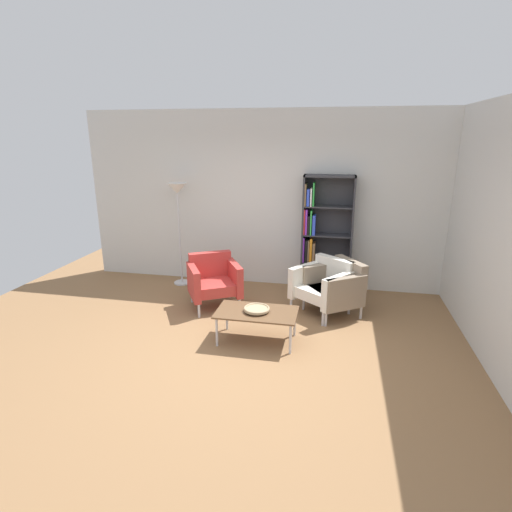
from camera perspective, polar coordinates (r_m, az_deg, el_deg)
ground_plane at (r=5.00m, az=-2.90°, el=-13.20°), size 8.32×8.32×0.00m
plaster_back_panel at (r=6.82m, az=2.09°, el=7.88°), size 6.40×0.12×2.90m
plaster_right_partition at (r=5.21m, az=30.97°, el=2.79°), size 0.12×5.20×2.90m
bookshelf_tall at (r=6.64m, az=9.15°, el=2.58°), size 0.80×0.30×1.90m
coffee_table_low at (r=5.05m, az=0.10°, el=-8.13°), size 1.00×0.56×0.40m
decorative_bowl at (r=5.02m, az=0.10°, el=-7.45°), size 0.32×0.32×0.05m
armchair_spare_guest at (r=6.10m, az=-5.99°, el=-3.32°), size 0.93×0.91×0.78m
armchair_near_window at (r=5.92m, az=9.53°, el=-4.07°), size 0.95×0.94×0.78m
armchair_corner_red at (r=5.91m, az=11.27°, el=-4.22°), size 0.93×0.95×0.78m
floor_lamp_torchiere at (r=6.87m, az=-10.96°, el=7.64°), size 0.32×0.32×1.74m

